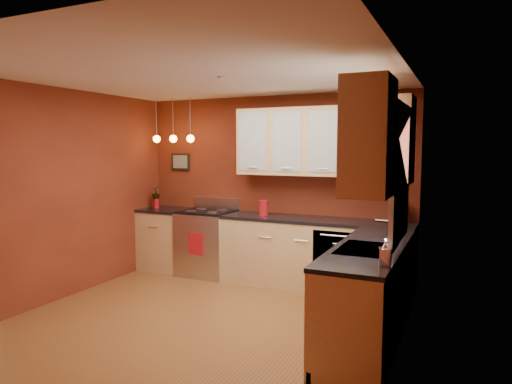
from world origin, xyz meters
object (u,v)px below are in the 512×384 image
at_px(red_canister, 263,208).
at_px(gas_range, 207,242).
at_px(soap_pump, 385,253).
at_px(sink, 367,251).
at_px(coffee_maker, 398,213).

bearing_deg(red_canister, gas_range, 179.39).
xyz_separation_m(gas_range, soap_pump, (2.87, -2.05, 0.56)).
bearing_deg(sink, red_canister, 138.89).
xyz_separation_m(red_canister, coffee_maker, (1.77, 0.15, 0.02)).
bearing_deg(soap_pump, gas_range, 144.45).
height_order(sink, coffee_maker, sink).
bearing_deg(coffee_maker, gas_range, 167.26).
bearing_deg(coffee_maker, red_canister, 169.16).
bearing_deg(gas_range, coffee_maker, 3.08).
height_order(sink, red_canister, sink).
height_order(gas_range, coffee_maker, coffee_maker).
height_order(red_canister, soap_pump, soap_pump).
xyz_separation_m(sink, soap_pump, (0.25, -0.55, 0.13)).
height_order(gas_range, sink, sink).
bearing_deg(gas_range, red_canister, -0.61).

